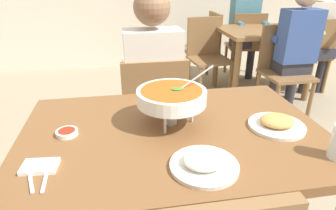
# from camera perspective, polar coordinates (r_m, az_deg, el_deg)

# --- Properties ---
(dining_table_main) EXTENTS (1.29, 0.86, 0.77)m
(dining_table_main) POSITION_cam_1_polar(r_m,az_deg,el_deg) (1.30, 1.12, -9.36)
(dining_table_main) COLOR brown
(dining_table_main) RESTS_ON ground_plane
(chair_diner_main) EXTENTS (0.44, 0.44, 0.90)m
(chair_diner_main) POSITION_cam_1_polar(r_m,az_deg,el_deg) (1.99, -2.75, -1.40)
(chair_diner_main) COLOR brown
(chair_diner_main) RESTS_ON ground_plane
(diner_main) EXTENTS (0.40, 0.45, 1.31)m
(diner_main) POSITION_cam_1_polar(r_m,az_deg,el_deg) (1.93, -3.01, 5.32)
(diner_main) COLOR #2D2D38
(diner_main) RESTS_ON ground_plane
(curry_bowl) EXTENTS (0.33, 0.30, 0.26)m
(curry_bowl) POSITION_cam_1_polar(r_m,az_deg,el_deg) (1.24, 0.88, 1.61)
(curry_bowl) COLOR silver
(curry_bowl) RESTS_ON dining_table_main
(rice_plate) EXTENTS (0.24, 0.24, 0.06)m
(rice_plate) POSITION_cam_1_polar(r_m,az_deg,el_deg) (1.02, 7.15, -11.22)
(rice_plate) COLOR white
(rice_plate) RESTS_ON dining_table_main
(appetizer_plate) EXTENTS (0.24, 0.24, 0.06)m
(appetizer_plate) POSITION_cam_1_polar(r_m,az_deg,el_deg) (1.34, 20.64, -3.37)
(appetizer_plate) COLOR white
(appetizer_plate) RESTS_ON dining_table_main
(sauce_dish) EXTENTS (0.09, 0.09, 0.02)m
(sauce_dish) POSITION_cam_1_polar(r_m,az_deg,el_deg) (1.27, -19.26, -5.13)
(sauce_dish) COLOR white
(sauce_dish) RESTS_ON dining_table_main
(napkin_folded) EXTENTS (0.13, 0.09, 0.02)m
(napkin_folded) POSITION_cam_1_polar(r_m,az_deg,el_deg) (1.11, -23.90, -10.99)
(napkin_folded) COLOR white
(napkin_folded) RESTS_ON dining_table_main
(fork_utensil) EXTENTS (0.06, 0.17, 0.01)m
(fork_utensil) POSITION_cam_1_polar(r_m,az_deg,el_deg) (1.08, -25.48, -12.71)
(fork_utensil) COLOR silver
(fork_utensil) RESTS_ON dining_table_main
(spoon_utensil) EXTENTS (0.02, 0.17, 0.01)m
(spoon_utensil) POSITION_cam_1_polar(r_m,az_deg,el_deg) (1.07, -22.84, -12.68)
(spoon_utensil) COLOR silver
(spoon_utensil) RESTS_ON dining_table_main
(dining_table_far) EXTENTS (1.00, 0.80, 0.77)m
(dining_table_far) POSITION_cam_1_polar(r_m,az_deg,el_deg) (3.66, 18.19, 11.79)
(dining_table_far) COLOR brown
(dining_table_far) RESTS_ON ground_plane
(chair_bg_left) EXTENTS (0.45, 0.45, 0.90)m
(chair_bg_left) POSITION_cam_1_polar(r_m,az_deg,el_deg) (3.94, 26.45, 9.44)
(chair_bg_left) COLOR brown
(chair_bg_left) RESTS_ON ground_plane
(chair_bg_middle) EXTENTS (0.46, 0.46, 0.90)m
(chair_bg_middle) POSITION_cam_1_polar(r_m,az_deg,el_deg) (3.22, 21.57, 7.30)
(chair_bg_middle) COLOR brown
(chair_bg_middle) RESTS_ON ground_plane
(chair_bg_right) EXTENTS (0.50, 0.50, 0.90)m
(chair_bg_right) POSITION_cam_1_polar(r_m,az_deg,el_deg) (4.13, 15.07, 11.80)
(chair_bg_right) COLOR brown
(chair_bg_right) RESTS_ON ground_plane
(chair_bg_corner) EXTENTS (0.45, 0.45, 0.90)m
(chair_bg_corner) POSITION_cam_1_polar(r_m,az_deg,el_deg) (3.98, 7.55, 11.95)
(chair_bg_corner) COLOR brown
(chair_bg_corner) RESTS_ON ground_plane
(chair_bg_window) EXTENTS (0.49, 0.49, 0.90)m
(chair_bg_window) POSITION_cam_1_polar(r_m,az_deg,el_deg) (3.55, 7.63, 10.36)
(chair_bg_window) COLOR brown
(chair_bg_window) RESTS_ON ground_plane
(patron_bg_left) EXTENTS (0.40, 0.45, 1.31)m
(patron_bg_left) POSITION_cam_1_polar(r_m,az_deg,el_deg) (3.94, 27.37, 12.84)
(patron_bg_left) COLOR #2D2D38
(patron_bg_left) RESTS_ON ground_plane
(patron_bg_middle) EXTENTS (0.40, 0.45, 1.31)m
(patron_bg_middle) POSITION_cam_1_polar(r_m,az_deg,el_deg) (3.17, 23.78, 11.11)
(patron_bg_middle) COLOR #2D2D38
(patron_bg_middle) RESTS_ON ground_plane
(patron_bg_right) EXTENTS (0.40, 0.45, 1.31)m
(patron_bg_right) POSITION_cam_1_polar(r_m,az_deg,el_deg) (4.14, 14.93, 15.20)
(patron_bg_right) COLOR #2D2D38
(patron_bg_right) RESTS_ON ground_plane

